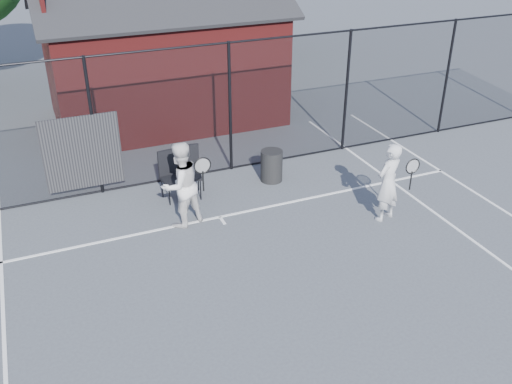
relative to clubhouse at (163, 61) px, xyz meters
name	(u,v)px	position (x,y,z in m)	size (l,w,h in m)	color
ground	(283,306)	(-0.50, -9.00, -1.61)	(80.00, 80.00, 0.00)	#4B4F56
court_lines	(323,363)	(-0.50, -10.32, -1.60)	(11.02, 18.00, 0.01)	white
fence	(174,119)	(-0.80, -4.00, -0.16)	(22.04, 3.00, 3.00)	black
clubhouse	(163,61)	(0.00, 0.00, 0.00)	(6.50, 4.36, 4.19)	maroon
player_front	(388,182)	(2.53, -7.32, -0.79)	(0.77, 0.62, 1.62)	silver
player_back	(181,185)	(-1.24, -5.95, -0.74)	(1.02, 0.89, 1.73)	white
chair_left	(174,177)	(-1.11, -4.90, -1.09)	(0.50, 0.52, 1.04)	black
chair_right	(189,173)	(-0.79, -4.90, -1.07)	(0.52, 0.54, 1.08)	black
waste_bin	(272,166)	(1.13, -4.90, -1.25)	(0.49, 0.49, 0.72)	black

